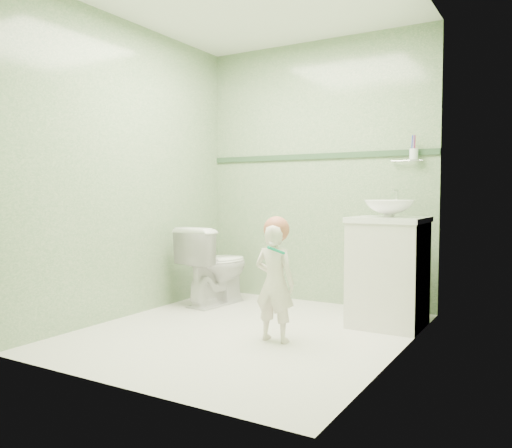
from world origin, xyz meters
The scene contains 12 objects.
ground centered at (0.00, 0.00, 0.00)m, with size 2.50×2.50×0.00m, color silver.
room_shell centered at (0.00, 0.00, 1.20)m, with size 2.50×2.54×2.40m.
trim_stripe centered at (0.00, 1.24, 1.35)m, with size 2.20×0.02×0.05m, color #304E33.
vanity centered at (0.84, 0.70, 0.40)m, with size 0.52×0.50×0.80m, color silver.
counter centered at (0.84, 0.70, 0.81)m, with size 0.54×0.52×0.04m, color white.
basin centered at (0.84, 0.70, 0.89)m, with size 0.37×0.37×0.13m, color white.
faucet centered at (0.84, 0.89, 0.97)m, with size 0.03×0.13×0.18m.
cup_holder centered at (0.89, 1.18, 1.33)m, with size 0.26×0.07×0.21m.
toilet centered at (-0.74, 0.68, 0.36)m, with size 0.40×0.70×0.71m, color white.
toddler centered at (0.29, -0.09, 0.40)m, with size 0.29×0.19×0.80m, color beige.
hair_cap centered at (0.29, -0.07, 0.76)m, with size 0.18×0.18×0.18m, color #B56247.
teal_toothbrush centered at (0.36, -0.22, 0.64)m, with size 0.11×0.13×0.08m.
Camera 1 is at (1.93, -3.15, 1.00)m, focal length 36.18 mm.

